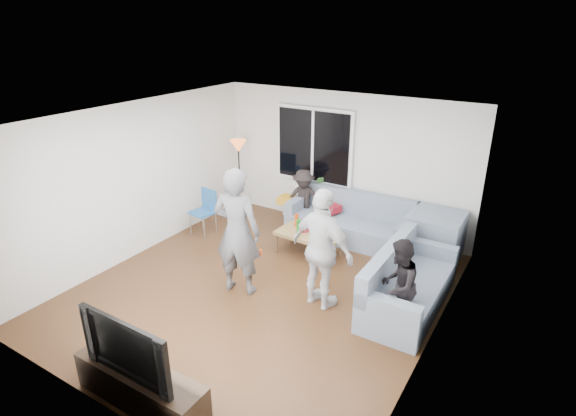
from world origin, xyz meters
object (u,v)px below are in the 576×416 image
Objects in this scene: player_right at (322,250)px; spectator_right at (398,285)px; coffee_table at (309,243)px; tv_console at (141,387)px; sofa_back_section at (349,218)px; television at (134,344)px; sofa_right_section at (410,280)px; side_chair at (203,213)px; floor_lamp at (240,178)px; spectator_back at (303,199)px; player_left at (237,232)px.

player_right is 1.11m from spectator_right.
tv_console is (0.13, -3.87, 0.02)m from coffee_table.
television is at bearing -92.54° from sofa_back_section.
sofa_back_section reaches higher than coffee_table.
coffee_table is (-1.97, 0.63, -0.22)m from sofa_right_section.
sofa_right_section is at bearing -136.82° from player_right.
floor_lamp is at bearing 98.97° from side_chair.
tv_console is (2.23, -3.54, -0.21)m from side_chair.
floor_lamp is at bearing -119.07° from spectator_right.
sofa_right_section is at bearing -43.16° from sofa_back_section.
sofa_back_section is 2.67× the size of side_chair.
spectator_right is 3.37m from spectator_back.
sofa_right_section is 1.57× the size of spectator_right.
side_chair is at bearing -90.00° from floor_lamp.
sofa_back_section is 2.26m from player_right.
television reaches higher than coffee_table.
player_left is at bearing -102.16° from coffee_table.
floor_lamp is 5.24m from tv_console.
floor_lamp is at bearing -178.56° from sofa_back_section.
sofa_right_section is 0.60m from spectator_right.
spectator_right is at bearing -2.86° from side_chair.
tv_console is (2.23, -4.71, -0.56)m from floor_lamp.
tv_console is at bearing -92.54° from sofa_back_section.
sofa_back_section is 1.93× the size of television.
coffee_table is at bearing -69.57° from spectator_back.
player_left is (-0.33, -1.54, 0.77)m from coffee_table.
player_right is at bearing -69.04° from spectator_back.
sofa_back_section is at bearing 87.46° from tv_console.
player_left reaches higher than floor_lamp.
player_left is 1.65× the size of spectator_back.
spectator_back reaches higher than television.
television is (2.23, -3.54, 0.35)m from side_chair.
floor_lamp reaches higher than tv_console.
spectator_right reaches higher than spectator_back.
player_right is at bearing -75.65° from sofa_back_section.
side_chair is at bearing -170.98° from coffee_table.
sofa_back_section is 2.09× the size of coffee_table.
coffee_table is 0.69× the size of tv_console.
player_left is 1.63× the size of television.
side_chair is 0.44× the size of player_left.
tv_console is (-1.84, -2.68, -0.42)m from spectator_right.
floor_lamp is 3.64m from player_right.
player_left is 2.49m from tv_console.
player_right is at bearing -89.66° from spectator_right.
television is (2.23, -4.71, 0.00)m from floor_lamp.
television is at bearing 0.00° from tv_console.
sofa_back_section is 2.59m from player_left.
player_left is at bearing 111.73° from sofa_right_section.
side_chair is 1.93m from spectator_back.
player_left is at bearing 101.34° from television.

